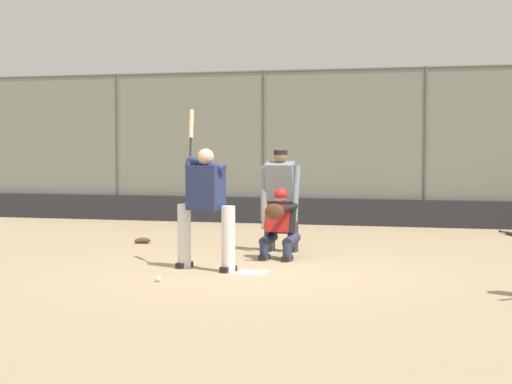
{
  "coord_description": "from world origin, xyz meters",
  "views": [
    {
      "loc": [
        -3.11,
        11.11,
        1.72
      ],
      "look_at": [
        0.21,
        -1.0,
        1.05
      ],
      "focal_mm": 60.0,
      "sensor_mm": 36.0,
      "label": 1
    }
  ],
  "objects_px": {
    "umpire_home": "(281,197)",
    "fielding_glove_on_dirt": "(143,241)",
    "batter_at_plate": "(205,204)",
    "baseball_loose": "(158,279)",
    "catcher_behind_plate": "(279,223)",
    "spare_bat_near_backstop": "(510,234)"
  },
  "relations": [
    {
      "from": "umpire_home",
      "to": "spare_bat_near_backstop",
      "type": "bearing_deg",
      "value": -136.29
    },
    {
      "from": "baseball_loose",
      "to": "umpire_home",
      "type": "bearing_deg",
      "value": -102.41
    },
    {
      "from": "catcher_behind_plate",
      "to": "batter_at_plate",
      "type": "bearing_deg",
      "value": 67.55
    },
    {
      "from": "spare_bat_near_backstop",
      "to": "fielding_glove_on_dirt",
      "type": "relative_size",
      "value": 2.99
    },
    {
      "from": "catcher_behind_plate",
      "to": "umpire_home",
      "type": "xyz_separation_m",
      "value": [
        0.22,
        -0.98,
        0.34
      ]
    },
    {
      "from": "baseball_loose",
      "to": "fielding_glove_on_dirt",
      "type": "bearing_deg",
      "value": -64.61
    },
    {
      "from": "umpire_home",
      "to": "baseball_loose",
      "type": "bearing_deg",
      "value": 76.67
    },
    {
      "from": "catcher_behind_plate",
      "to": "spare_bat_near_backstop",
      "type": "height_order",
      "value": "catcher_behind_plate"
    },
    {
      "from": "batter_at_plate",
      "to": "baseball_loose",
      "type": "bearing_deg",
      "value": 95.37
    },
    {
      "from": "catcher_behind_plate",
      "to": "baseball_loose",
      "type": "height_order",
      "value": "catcher_behind_plate"
    },
    {
      "from": "spare_bat_near_backstop",
      "to": "batter_at_plate",
      "type": "bearing_deg",
      "value": -55.6
    },
    {
      "from": "catcher_behind_plate",
      "to": "fielding_glove_on_dirt",
      "type": "xyz_separation_m",
      "value": [
        2.86,
        -1.49,
        -0.51
      ]
    },
    {
      "from": "umpire_home",
      "to": "fielding_glove_on_dirt",
      "type": "xyz_separation_m",
      "value": [
        2.65,
        -0.5,
        -0.85
      ]
    },
    {
      "from": "umpire_home",
      "to": "spare_bat_near_backstop",
      "type": "distance_m",
      "value": 5.26
    },
    {
      "from": "batter_at_plate",
      "to": "umpire_home",
      "type": "xyz_separation_m",
      "value": [
        -0.52,
        -2.31,
        -0.03
      ]
    },
    {
      "from": "umpire_home",
      "to": "fielding_glove_on_dirt",
      "type": "bearing_deg",
      "value": -11.63
    },
    {
      "from": "fielding_glove_on_dirt",
      "to": "baseball_loose",
      "type": "distance_m",
      "value": 4.39
    },
    {
      "from": "umpire_home",
      "to": "baseball_loose",
      "type": "xyz_separation_m",
      "value": [
        0.76,
        3.47,
        -0.86
      ]
    },
    {
      "from": "batter_at_plate",
      "to": "fielding_glove_on_dirt",
      "type": "distance_m",
      "value": 3.63
    },
    {
      "from": "spare_bat_near_backstop",
      "to": "baseball_loose",
      "type": "xyz_separation_m",
      "value": [
        4.45,
        7.11,
        0.0
      ]
    },
    {
      "from": "batter_at_plate",
      "to": "spare_bat_near_backstop",
      "type": "xyz_separation_m",
      "value": [
        -4.21,
        -5.95,
        -0.89
      ]
    },
    {
      "from": "spare_bat_near_backstop",
      "to": "umpire_home",
      "type": "bearing_deg",
      "value": -65.69
    }
  ]
}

